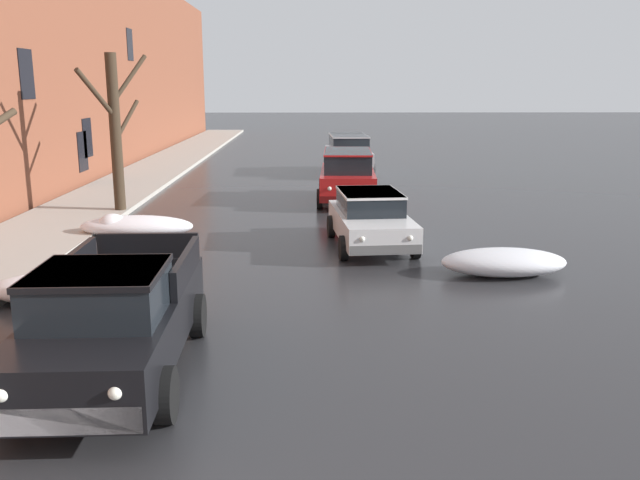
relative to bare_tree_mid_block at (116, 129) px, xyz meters
The scene contains 9 objects.
left_sidewalk_slab 3.00m from the bare_tree_mid_block, 158.18° to the right, with size 3.16×80.00×0.15m, color #A8A399.
snow_bank_near_corner_left 4.38m from the bare_tree_mid_block, 69.68° to the right, with size 3.08×1.18×0.67m.
snow_bank_near_corner_right 12.96m from the bare_tree_mid_block, 35.38° to the right, with size 2.74×1.31×0.59m.
snow_bank_along_right_kerb 9.50m from the bare_tree_mid_block, 82.91° to the right, with size 2.29×1.17×0.58m.
bare_tree_mid_block is the anchor object (origin of this frame).
pickup_truck_black_approaching_near_lane 13.12m from the bare_tree_mid_block, 75.16° to the right, with size 2.20×5.00×1.76m.
sedan_white_parked_kerbside_close 9.16m from the bare_tree_mid_block, 31.20° to the right, with size 2.18×4.23×1.42m.
suv_red_parked_kerbside_mid 7.95m from the bare_tree_mid_block, 16.35° to the left, with size 2.23×4.65×1.82m.
suv_silver_parked_far_down_block 12.88m from the bare_tree_mid_block, 51.62° to the left, with size 2.21×4.84×1.82m.
Camera 1 is at (0.60, -3.04, 4.08)m, focal length 37.90 mm.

